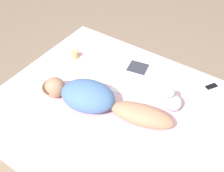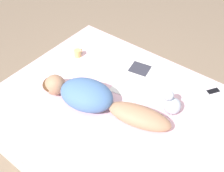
{
  "view_description": "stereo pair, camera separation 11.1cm",
  "coord_description": "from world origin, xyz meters",
  "px_view_note": "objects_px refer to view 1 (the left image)",
  "views": [
    {
      "loc": [
        -1.33,
        -0.83,
        2.31
      ],
      "look_at": [
        0.11,
        0.13,
        0.58
      ],
      "focal_mm": 42.0,
      "sensor_mm": 36.0,
      "label": 1
    },
    {
      "loc": [
        -1.26,
        -0.92,
        2.31
      ],
      "look_at": [
        0.11,
        0.13,
        0.58
      ],
      "focal_mm": 42.0,
      "sensor_mm": 36.0,
      "label": 2
    }
  ],
  "objects_px": {
    "cell_phone": "(211,87)",
    "person": "(96,99)",
    "coffee_mug": "(75,54)",
    "open_magazine": "(133,76)"
  },
  "relations": [
    {
      "from": "coffee_mug",
      "to": "person",
      "type": "bearing_deg",
      "value": -125.81
    },
    {
      "from": "person",
      "to": "open_magazine",
      "type": "height_order",
      "value": "person"
    },
    {
      "from": "open_magazine",
      "to": "person",
      "type": "bearing_deg",
      "value": 161.66
    },
    {
      "from": "person",
      "to": "cell_phone",
      "type": "height_order",
      "value": "person"
    },
    {
      "from": "person",
      "to": "cell_phone",
      "type": "xyz_separation_m",
      "value": [
        0.81,
        -0.77,
        -0.09
      ]
    },
    {
      "from": "person",
      "to": "open_magazine",
      "type": "xyz_separation_m",
      "value": [
        0.53,
        -0.07,
        -0.1
      ]
    },
    {
      "from": "coffee_mug",
      "to": "cell_phone",
      "type": "xyz_separation_m",
      "value": [
        0.38,
        -1.37,
        -0.04
      ]
    },
    {
      "from": "coffee_mug",
      "to": "cell_phone",
      "type": "relative_size",
      "value": 0.68
    },
    {
      "from": "open_magazine",
      "to": "coffee_mug",
      "type": "bearing_deg",
      "value": 87.62
    },
    {
      "from": "cell_phone",
      "to": "person",
      "type": "bearing_deg",
      "value": 79.76
    }
  ]
}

